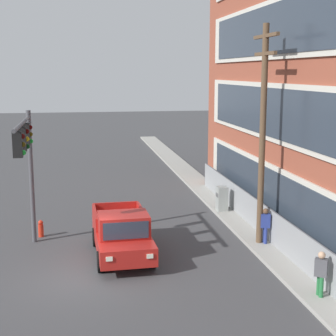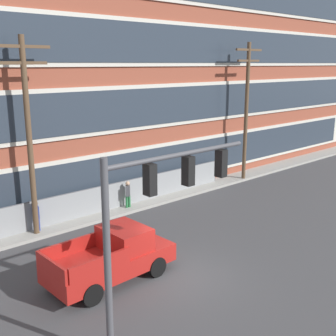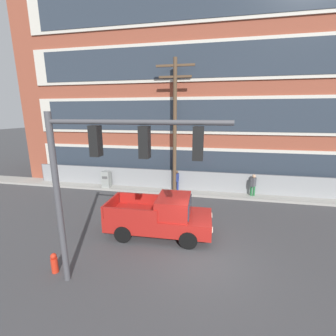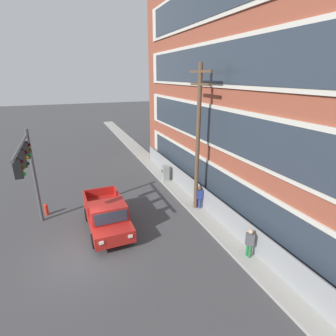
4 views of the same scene
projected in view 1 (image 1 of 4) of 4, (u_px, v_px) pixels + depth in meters
ground_plane at (85, 280)px, 18.59m from camera, size 160.00×160.00×0.00m
sidewalk_building_side at (287, 264)px, 19.90m from camera, size 80.00×1.65×0.16m
chain_link_fence at (278, 233)px, 21.33m from camera, size 24.84×0.06×1.63m
traffic_signal_mast at (26, 153)px, 20.30m from camera, size 5.47×0.43×5.82m
pickup_truck_red at (122, 235)px, 20.71m from camera, size 5.06×2.29×1.98m
utility_pole_near_corner at (263, 127)px, 21.31m from camera, size 2.59×0.26×9.33m
electrical_cabinet at (222, 200)px, 27.27m from camera, size 0.62×0.56×1.44m
pedestrian_near_cabinet at (265, 225)px, 22.00m from camera, size 0.32×0.44×1.69m
pedestrian_by_fence at (321, 273)px, 16.74m from camera, size 0.43×0.47×1.69m
fire_hydrant at (41, 229)px, 23.41m from camera, size 0.24×0.24×0.78m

